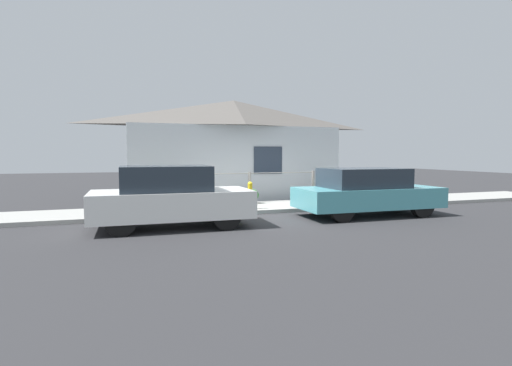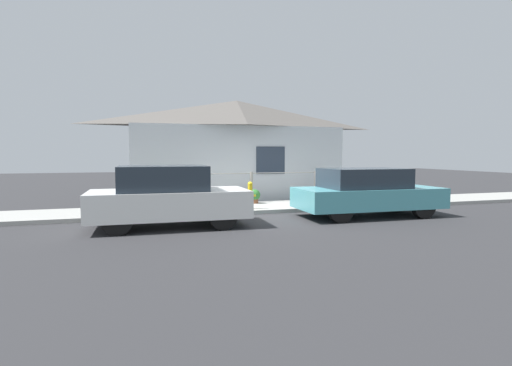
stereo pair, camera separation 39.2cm
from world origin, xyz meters
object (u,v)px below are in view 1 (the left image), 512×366
at_px(potted_plant_by_fence, 171,195).
at_px(fire_hydrant, 250,195).
at_px(car_left, 170,197).
at_px(potted_plant_near_hydrant, 253,196).
at_px(car_right, 366,192).
at_px(potted_plant_corner, 320,191).

bearing_deg(potted_plant_by_fence, fire_hydrant, -33.36).
relative_size(car_left, potted_plant_near_hydrant, 8.04).
relative_size(car_left, fire_hydrant, 4.62).
bearing_deg(potted_plant_by_fence, car_left, -97.37).
height_order(car_right, fire_hydrant, car_right).
relative_size(fire_hydrant, potted_plant_corner, 1.56).
bearing_deg(potted_plant_near_hydrant, potted_plant_corner, 3.63).
distance_m(fire_hydrant, potted_plant_by_fence, 2.59).
distance_m(potted_plant_by_fence, potted_plant_corner, 5.27).
xyz_separation_m(fire_hydrant, potted_plant_corner, (3.11, 1.38, -0.13)).
height_order(fire_hydrant, potted_plant_corner, fire_hydrant).
bearing_deg(car_left, potted_plant_near_hydrant, 44.64).
xyz_separation_m(potted_plant_near_hydrant, potted_plant_corner, (2.59, 0.16, 0.05)).
relative_size(potted_plant_near_hydrant, potted_plant_corner, 0.89).
bearing_deg(car_right, potted_plant_near_hydrant, 131.22).
xyz_separation_m(car_left, potted_plant_near_hydrant, (3.08, 2.89, -0.36)).
relative_size(car_right, fire_hydrant, 5.00).
distance_m(potted_plant_near_hydrant, potted_plant_corner, 2.60).
xyz_separation_m(car_right, potted_plant_corner, (0.17, 3.05, -0.27)).
distance_m(fire_hydrant, potted_plant_near_hydrant, 1.34).
height_order(fire_hydrant, potted_plant_by_fence, fire_hydrant).
bearing_deg(fire_hydrant, potted_plant_corner, 23.98).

